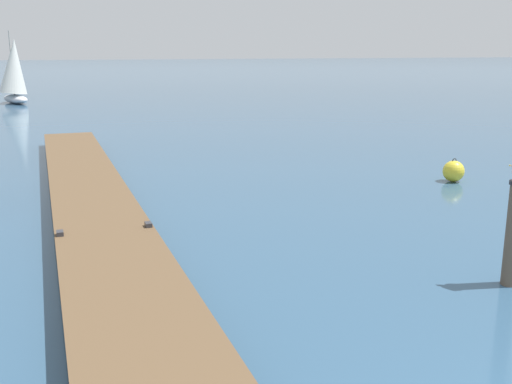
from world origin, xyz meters
name	(u,v)px	position (x,y,z in m)	size (l,w,h in m)	color
floating_dock	(88,189)	(-4.18, 12.51, 0.36)	(2.38, 20.06, 0.53)	brown
mooring_buoy	(454,171)	(5.92, 11.81, 0.31)	(0.61, 0.61, 0.68)	yellow
distant_sailboat	(14,72)	(-7.52, 42.17, 2.16)	(2.70, 3.77, 4.89)	silver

